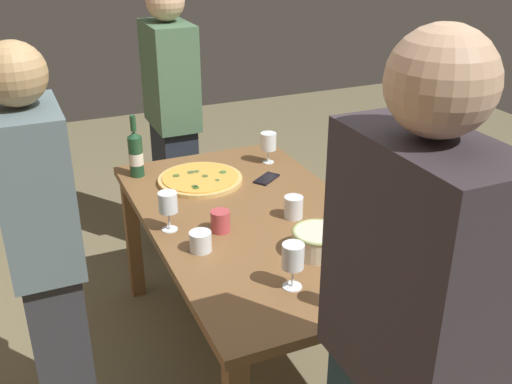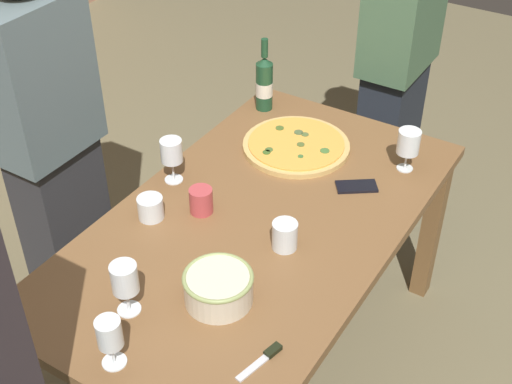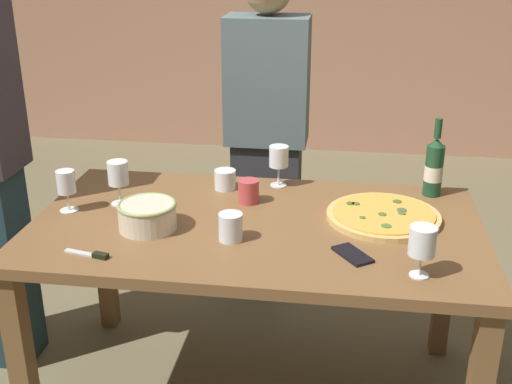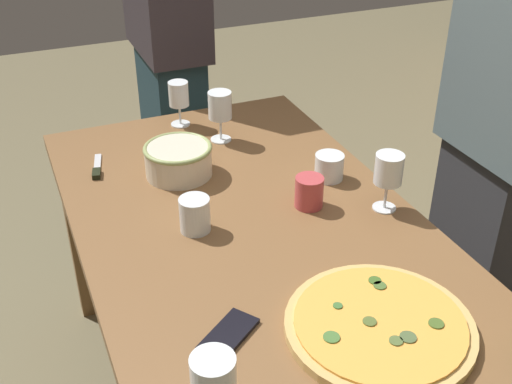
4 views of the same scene
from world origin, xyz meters
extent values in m
cube|color=brown|center=(0.00, 0.00, 0.73)|extent=(1.60, 0.90, 0.04)
cube|color=brown|center=(-0.74, -0.40, 0.35)|extent=(0.07, 0.07, 0.71)
cube|color=brown|center=(-0.74, 0.40, 0.35)|extent=(0.07, 0.07, 0.71)
cube|color=brown|center=(0.74, 0.40, 0.35)|extent=(0.07, 0.07, 0.71)
cylinder|color=tan|center=(0.45, 0.10, 0.76)|extent=(0.41, 0.41, 0.02)
cylinder|color=#F4A441|center=(0.45, 0.10, 0.77)|extent=(0.37, 0.37, 0.01)
cylinder|color=#3E6225|center=(0.33, 0.16, 0.78)|extent=(0.03, 0.03, 0.00)
cylinder|color=#4D6138|center=(0.51, 0.12, 0.78)|extent=(0.04, 0.04, 0.00)
cylinder|color=#516734|center=(0.51, 0.10, 0.78)|extent=(0.03, 0.03, 0.00)
cylinder|color=#50632C|center=(0.44, 0.08, 0.78)|extent=(0.03, 0.03, 0.00)
cylinder|color=#47672D|center=(0.35, 0.16, 0.78)|extent=(0.03, 0.03, 0.00)
cylinder|color=#3F6E33|center=(0.37, 0.04, 0.78)|extent=(0.02, 0.02, 0.00)
cylinder|color=#467234|center=(0.45, -0.02, 0.78)|extent=(0.04, 0.04, 0.00)
cylinder|color=#476126|center=(0.50, 0.20, 0.78)|extent=(0.03, 0.03, 0.00)
cylinder|color=beige|center=(-0.37, -0.10, 0.80)|extent=(0.20, 0.20, 0.09)
torus|color=#98A864|center=(-0.37, -0.10, 0.84)|extent=(0.21, 0.21, 0.01)
cylinder|color=#1C4429|center=(0.64, 0.36, 0.85)|extent=(0.07, 0.07, 0.20)
cone|color=#1C4429|center=(0.64, 0.36, 0.96)|extent=(0.07, 0.07, 0.03)
cylinder|color=#1C4429|center=(0.64, 0.36, 1.02)|extent=(0.03, 0.03, 0.08)
cylinder|color=silver|center=(0.64, 0.36, 0.84)|extent=(0.07, 0.07, 0.06)
cylinder|color=white|center=(0.04, 0.37, 0.75)|extent=(0.07, 0.07, 0.00)
cylinder|color=white|center=(0.04, 0.37, 0.79)|extent=(0.01, 0.01, 0.08)
cylinder|color=white|center=(0.04, 0.37, 0.88)|extent=(0.08, 0.08, 0.08)
cylinder|color=maroon|center=(0.04, 0.37, 0.85)|extent=(0.07, 0.07, 0.04)
cylinder|color=white|center=(0.54, -0.31, 0.75)|extent=(0.06, 0.06, 0.00)
cylinder|color=white|center=(0.54, -0.31, 0.79)|extent=(0.01, 0.01, 0.07)
cylinder|color=white|center=(0.54, -0.31, 0.87)|extent=(0.08, 0.08, 0.09)
cylinder|color=maroon|center=(0.54, -0.31, 0.84)|extent=(0.07, 0.07, 0.04)
cylinder|color=white|center=(-0.54, 0.10, 0.75)|extent=(0.07, 0.07, 0.00)
cylinder|color=white|center=(-0.54, 0.10, 0.79)|extent=(0.01, 0.01, 0.08)
cylinder|color=white|center=(-0.54, 0.10, 0.88)|extent=(0.08, 0.08, 0.09)
cylinder|color=white|center=(-0.70, 0.01, 0.75)|extent=(0.07, 0.07, 0.00)
cylinder|color=white|center=(-0.70, 0.01, 0.79)|extent=(0.01, 0.01, 0.07)
cylinder|color=white|center=(-0.70, 0.01, 0.87)|extent=(0.07, 0.07, 0.08)
cylinder|color=maroon|center=(-0.70, 0.01, 0.84)|extent=(0.06, 0.06, 0.03)
cylinder|color=white|center=(-0.06, -0.15, 0.80)|extent=(0.08, 0.08, 0.10)
cylinder|color=white|center=(-0.17, 0.31, 0.79)|extent=(0.09, 0.09, 0.08)
cylinder|color=#BD4448|center=(-0.06, 0.18, 0.79)|extent=(0.08, 0.08, 0.09)
cube|color=black|center=(0.34, -0.21, 0.76)|extent=(0.14, 0.16, 0.01)
cube|color=silver|center=(-0.53, -0.32, 0.75)|extent=(0.12, 0.05, 0.01)
cube|color=black|center=(-0.45, -0.33, 0.76)|extent=(0.05, 0.03, 0.02)
cube|color=#2F3034|center=(-0.07, 0.87, 0.39)|extent=(0.32, 0.20, 0.78)
cube|color=slate|center=(-0.07, 0.87, 1.07)|extent=(0.38, 0.24, 0.58)
camera|label=1|loc=(-2.09, 0.91, 1.93)|focal=41.97mm
camera|label=2|loc=(-1.53, -0.95, 2.24)|focal=49.18mm
camera|label=3|loc=(0.30, -2.09, 1.73)|focal=45.78mm
camera|label=4|loc=(1.30, -0.54, 1.72)|focal=45.38mm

